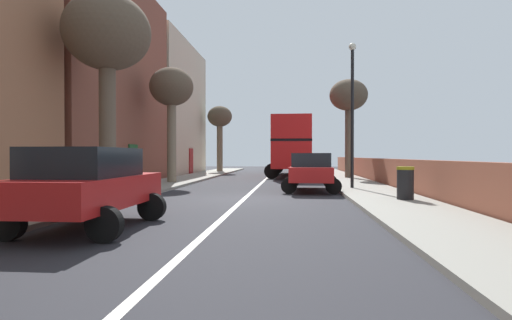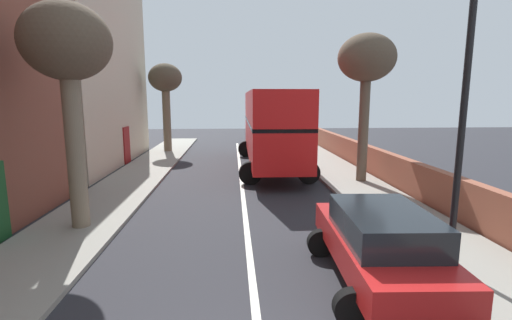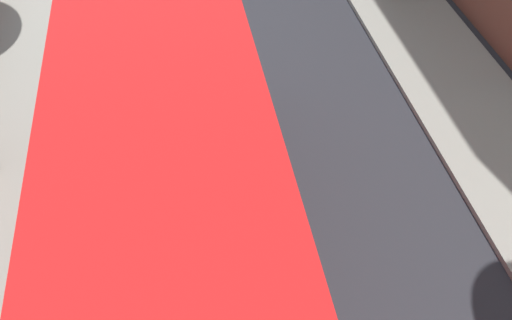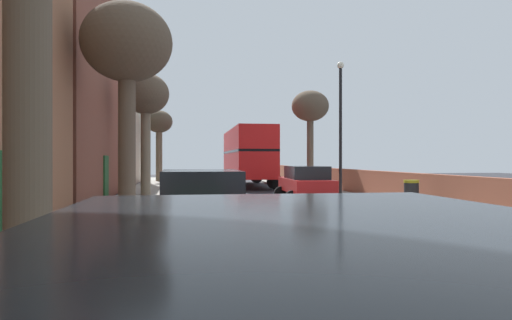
% 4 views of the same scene
% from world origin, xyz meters
% --- Properties ---
extents(double_decker_bus, '(3.65, 11.39, 4.06)m').
position_xyz_m(double_decker_bus, '(1.70, 16.07, 2.36)').
color(double_decker_bus, red).
rests_on(double_decker_bus, ground).
extents(parked_car_red_right_0, '(2.52, 4.49, 1.62)m').
position_xyz_m(parked_car_red_right_0, '(2.50, 3.28, 0.93)').
color(parked_car_red_right_0, '#AD1919').
rests_on(parked_car_red_right_0, ground).
extents(street_tree_left_0, '(2.32, 2.32, 6.10)m').
position_xyz_m(street_tree_left_0, '(-4.72, 6.93, 4.95)').
color(street_tree_left_0, '#7A6B56').
rests_on(street_tree_left_0, sidewalk_left).
extents(street_tree_right_3, '(2.42, 2.42, 6.28)m').
position_xyz_m(street_tree_right_3, '(5.29, 12.16, 5.19)').
color(street_tree_right_3, brown).
rests_on(street_tree_right_3, sidewalk_right).
extents(street_tree_left_6, '(2.23, 2.23, 5.90)m').
position_xyz_m(street_tree_left_6, '(-4.87, 22.20, 4.76)').
color(street_tree_left_6, brown).
rests_on(street_tree_left_6, sidewalk_left).
extents(lamppost_right, '(0.32, 0.32, 6.31)m').
position_xyz_m(lamppost_right, '(4.30, 3.79, 3.81)').
color(lamppost_right, black).
rests_on(lamppost_right, sidewalk_right).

